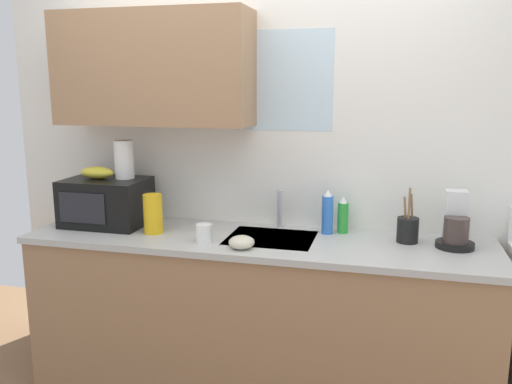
# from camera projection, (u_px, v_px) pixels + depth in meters

# --- Properties ---
(kitchen_wall_assembly) EXTENTS (3.26, 0.42, 2.50)m
(kitchen_wall_assembly) POSITION_uv_depth(u_px,v_px,m) (247.00, 144.00, 3.07)
(kitchen_wall_assembly) COLOR white
(kitchen_wall_assembly) RESTS_ON ground
(counter_unit) EXTENTS (2.49, 0.63, 0.90)m
(counter_unit) POSITION_uv_depth(u_px,v_px,m) (256.00, 315.00, 2.93)
(counter_unit) COLOR #9E7551
(counter_unit) RESTS_ON ground
(sink_faucet) EXTENTS (0.03, 0.03, 0.21)m
(sink_faucet) POSITION_uv_depth(u_px,v_px,m) (280.00, 209.00, 3.03)
(sink_faucet) COLOR #B2B5BA
(sink_faucet) RESTS_ON counter_unit
(microwave) EXTENTS (0.46, 0.35, 0.27)m
(microwave) POSITION_uv_depth(u_px,v_px,m) (106.00, 202.00, 3.08)
(microwave) COLOR black
(microwave) RESTS_ON counter_unit
(banana_bunch) EXTENTS (0.20, 0.11, 0.07)m
(banana_bunch) POSITION_uv_depth(u_px,v_px,m) (97.00, 173.00, 3.06)
(banana_bunch) COLOR gold
(banana_bunch) RESTS_ON microwave
(paper_towel_roll) EXTENTS (0.11, 0.11, 0.22)m
(paper_towel_roll) POSITION_uv_depth(u_px,v_px,m) (124.00, 159.00, 3.06)
(paper_towel_roll) COLOR white
(paper_towel_roll) RESTS_ON microwave
(coffee_maker) EXTENTS (0.19, 0.21, 0.28)m
(coffee_maker) POSITION_uv_depth(u_px,v_px,m) (455.00, 226.00, 2.68)
(coffee_maker) COLOR black
(coffee_maker) RESTS_ON counter_unit
(dish_soap_bottle_blue) EXTENTS (0.06, 0.06, 0.25)m
(dish_soap_bottle_blue) POSITION_uv_depth(u_px,v_px,m) (327.00, 213.00, 2.90)
(dish_soap_bottle_blue) COLOR blue
(dish_soap_bottle_blue) RESTS_ON counter_unit
(dish_soap_bottle_green) EXTENTS (0.06, 0.06, 0.20)m
(dish_soap_bottle_green) POSITION_uv_depth(u_px,v_px,m) (343.00, 216.00, 2.92)
(dish_soap_bottle_green) COLOR green
(dish_soap_bottle_green) RESTS_ON counter_unit
(cereal_canister) EXTENTS (0.10, 0.10, 0.22)m
(cereal_canister) POSITION_uv_depth(u_px,v_px,m) (153.00, 214.00, 2.91)
(cereal_canister) COLOR gold
(cereal_canister) RESTS_ON counter_unit
(mug_white) EXTENTS (0.08, 0.08, 0.09)m
(mug_white) POSITION_uv_depth(u_px,v_px,m) (204.00, 233.00, 2.76)
(mug_white) COLOR white
(mug_white) RESTS_ON counter_unit
(utensil_crock) EXTENTS (0.11, 0.11, 0.29)m
(utensil_crock) POSITION_uv_depth(u_px,v_px,m) (408.00, 229.00, 2.75)
(utensil_crock) COLOR black
(utensil_crock) RESTS_ON counter_unit
(small_bowl) EXTENTS (0.13, 0.13, 0.06)m
(small_bowl) POSITION_uv_depth(u_px,v_px,m) (242.00, 242.00, 2.65)
(small_bowl) COLOR beige
(small_bowl) RESTS_ON counter_unit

